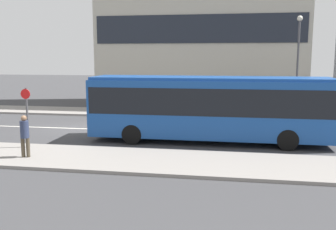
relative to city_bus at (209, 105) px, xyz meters
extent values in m
plane|color=#3A3A3D|center=(-7.32, 2.14, -1.85)|extent=(120.00, 120.00, 0.00)
cube|color=gray|center=(-7.32, -4.11, -1.78)|extent=(44.00, 3.50, 0.13)
cube|color=gray|center=(-7.32, 8.39, -1.78)|extent=(44.00, 3.50, 0.13)
cube|color=silver|center=(-7.32, 2.14, -1.84)|extent=(41.80, 0.16, 0.01)
cube|color=#1E232D|center=(-1.62, 11.61, 4.47)|extent=(16.51, 0.08, 2.20)
cube|color=#194793|center=(0.01, 0.00, -0.16)|extent=(11.63, 2.57, 2.75)
cube|color=black|center=(0.01, 0.00, 0.25)|extent=(11.39, 2.60, 1.27)
cube|color=#194793|center=(0.01, 0.00, 1.29)|extent=(11.45, 2.36, 0.14)
cube|color=black|center=(-5.82, 0.00, 0.09)|extent=(0.05, 2.26, 1.65)
cube|color=yellow|center=(-5.82, 0.00, 1.01)|extent=(0.04, 1.80, 0.32)
cylinder|color=black|center=(-3.59, -1.17, -1.37)|extent=(0.96, 0.28, 0.96)
cylinder|color=black|center=(-3.59, 1.17, -1.37)|extent=(0.96, 0.28, 0.96)
cylinder|color=black|center=(3.61, -1.17, -1.37)|extent=(0.96, 0.28, 0.96)
cylinder|color=black|center=(3.61, 1.17, -1.37)|extent=(0.96, 0.28, 0.96)
cube|color=silver|center=(6.92, 5.67, -1.36)|extent=(4.60, 1.88, 0.68)
cube|color=#21262B|center=(6.79, 5.67, -0.77)|extent=(2.53, 1.65, 0.51)
cylinder|color=black|center=(5.50, 4.82, -1.55)|extent=(0.60, 0.18, 0.60)
cylinder|color=black|center=(5.50, 6.52, -1.55)|extent=(0.60, 0.18, 0.60)
cylinder|color=#4C4233|center=(-7.24, -4.62, -1.32)|extent=(0.15, 0.15, 0.80)
cylinder|color=#4C4233|center=(-7.04, -4.58, -1.32)|extent=(0.15, 0.15, 0.80)
cylinder|color=#2D3856|center=(-7.14, -4.60, -0.57)|extent=(0.34, 0.34, 0.69)
sphere|color=#936B4C|center=(-7.14, -4.60, -0.11)|extent=(0.23, 0.23, 0.23)
cylinder|color=#4C4C51|center=(-7.90, -3.03, -0.37)|extent=(0.09, 0.09, 2.69)
cylinder|color=red|center=(-7.90, -3.09, 0.70)|extent=(0.44, 0.03, 0.44)
cylinder|color=#4C4C51|center=(5.35, 7.78, 1.48)|extent=(0.14, 0.14, 6.39)
sphere|color=silver|center=(5.35, 7.78, 4.78)|extent=(0.36, 0.36, 0.36)
camera|label=1|loc=(1.03, -18.23, 2.34)|focal=40.00mm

